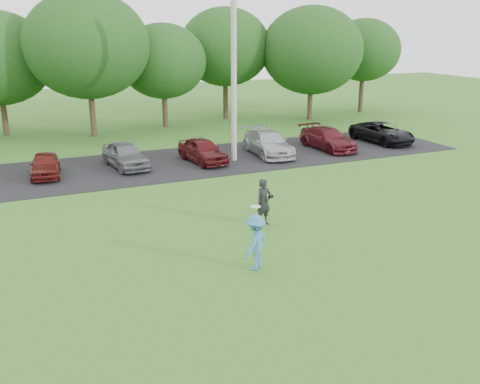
% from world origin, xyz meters
% --- Properties ---
extents(ground, '(100.00, 100.00, 0.00)m').
position_xyz_m(ground, '(0.00, 0.00, 0.00)').
color(ground, '#32681D').
rests_on(ground, ground).
extents(parking_lot, '(32.00, 6.50, 0.03)m').
position_xyz_m(parking_lot, '(0.00, 13.00, 0.01)').
color(parking_lot, black).
rests_on(parking_lot, ground).
extents(utility_pole, '(0.28, 0.28, 9.41)m').
position_xyz_m(utility_pole, '(3.56, 12.36, 4.70)').
color(utility_pole, '#A5A5A0').
rests_on(utility_pole, ground).
extents(frisbee_player, '(1.18, 1.13, 1.97)m').
position_xyz_m(frisbee_player, '(-0.87, 0.43, 0.81)').
color(frisbee_player, teal).
rests_on(frisbee_player, ground).
extents(camera_bystander, '(0.67, 0.52, 1.64)m').
position_xyz_m(camera_bystander, '(0.89, 3.49, 0.82)').
color(camera_bystander, black).
rests_on(camera_bystander, ground).
extents(parked_cars, '(28.60, 4.53, 1.24)m').
position_xyz_m(parked_cars, '(1.27, 12.90, 0.61)').
color(parked_cars, white).
rests_on(parked_cars, parking_lot).
extents(tree_row, '(42.39, 9.85, 8.64)m').
position_xyz_m(tree_row, '(1.51, 22.76, 4.91)').
color(tree_row, '#38281C').
rests_on(tree_row, ground).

